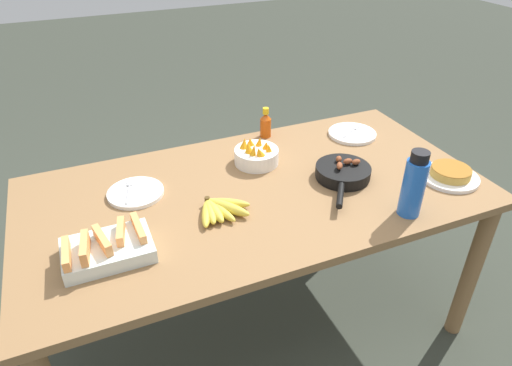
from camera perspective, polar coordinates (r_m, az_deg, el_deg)
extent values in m
plane|color=#383D33|center=(2.33, 0.00, -16.80)|extent=(14.00, 14.00, 0.00)
cube|color=olive|center=(1.82, 0.00, -1.26)|extent=(1.82, 0.94, 0.03)
cylinder|color=olive|center=(2.24, 25.33, -10.00)|extent=(0.07, 0.07, 0.73)
cylinder|color=olive|center=(2.30, -24.49, -8.48)|extent=(0.07, 0.07, 0.73)
cylinder|color=olive|center=(2.70, 13.29, 0.43)|extent=(0.07, 0.07, 0.73)
ellipsoid|color=gold|center=(1.66, -6.19, -3.78)|extent=(0.09, 0.17, 0.03)
ellipsoid|color=gold|center=(1.67, -5.73, -3.58)|extent=(0.06, 0.15, 0.04)
ellipsoid|color=gold|center=(1.67, -5.22, -3.47)|extent=(0.05, 0.16, 0.04)
ellipsoid|color=gold|center=(1.67, -4.51, -3.46)|extent=(0.09, 0.17, 0.03)
ellipsoid|color=gold|center=(1.68, -3.67, -3.05)|extent=(0.15, 0.18, 0.04)
ellipsoid|color=gold|center=(1.71, -3.60, -2.51)|extent=(0.16, 0.12, 0.03)
cylinder|color=#4C3819|center=(1.72, -6.10, -2.29)|extent=(0.02, 0.02, 0.04)
cube|color=silver|center=(1.56, -18.03, -8.00)|extent=(0.28, 0.19, 0.05)
cube|color=#F29E56|center=(1.52, -22.62, -8.22)|extent=(0.03, 0.14, 0.04)
cube|color=#F29E56|center=(1.51, -20.59, -7.67)|extent=(0.04, 0.13, 0.05)
cube|color=#F29E56|center=(1.53, -18.64, -6.85)|extent=(0.05, 0.14, 0.05)
cube|color=#F29E56|center=(1.55, -16.54, -5.87)|extent=(0.04, 0.12, 0.04)
cube|color=#F29E56|center=(1.56, -14.48, -5.50)|extent=(0.03, 0.15, 0.04)
cylinder|color=black|center=(1.92, 10.74, 0.80)|extent=(0.22, 0.22, 0.01)
cylinder|color=black|center=(1.90, 10.82, 1.47)|extent=(0.23, 0.23, 0.04)
cylinder|color=black|center=(1.74, 10.50, -1.49)|extent=(0.11, 0.14, 0.02)
ellipsoid|color=brown|center=(1.91, 12.40, 2.59)|extent=(0.04, 0.03, 0.03)
ellipsoid|color=brown|center=(1.92, 10.31, 2.97)|extent=(0.04, 0.05, 0.03)
ellipsoid|color=brown|center=(1.87, 10.40, 2.14)|extent=(0.05, 0.06, 0.03)
ellipsoid|color=brown|center=(1.91, 11.41, 2.67)|extent=(0.04, 0.03, 0.02)
cylinder|color=white|center=(2.04, 23.02, 0.69)|extent=(0.23, 0.23, 0.02)
cylinder|color=gold|center=(2.02, 23.16, 1.27)|extent=(0.16, 0.16, 0.03)
cylinder|color=#9F6624|center=(2.02, 23.27, 1.70)|extent=(0.16, 0.16, 0.00)
cylinder|color=white|center=(1.84, -14.81, -1.18)|extent=(0.22, 0.22, 0.02)
cylinder|color=silver|center=(1.82, -15.72, -1.37)|extent=(0.04, 0.12, 0.01)
cube|color=silver|center=(1.89, -15.48, 0.11)|extent=(0.03, 0.05, 0.00)
cylinder|color=white|center=(2.27, 11.93, 6.05)|extent=(0.23, 0.23, 0.02)
cylinder|color=silver|center=(2.25, 11.57, 6.17)|extent=(0.10, 0.06, 0.01)
cube|color=silver|center=(2.31, 12.44, 6.83)|extent=(0.05, 0.04, 0.00)
cylinder|color=white|center=(1.97, 0.06, 3.37)|extent=(0.19, 0.19, 0.07)
cone|color=orange|center=(1.96, 1.28, 4.67)|extent=(0.04, 0.05, 0.04)
cone|color=orange|center=(1.98, 0.43, 5.15)|extent=(0.05, 0.05, 0.05)
cone|color=orange|center=(1.99, -0.72, 5.11)|extent=(0.05, 0.04, 0.04)
cone|color=orange|center=(1.97, -1.49, 4.95)|extent=(0.06, 0.06, 0.06)
cone|color=orange|center=(1.93, -0.94, 4.43)|extent=(0.04, 0.06, 0.06)
cone|color=orange|center=(1.91, -0.31, 4.09)|extent=(0.05, 0.05, 0.06)
cone|color=orange|center=(1.91, 0.42, 3.86)|extent=(0.06, 0.05, 0.05)
cone|color=orange|center=(1.94, 1.61, 4.33)|extent=(0.05, 0.05, 0.04)
cylinder|color=blue|center=(1.71, 19.04, -0.62)|extent=(0.08, 0.08, 0.22)
cylinder|color=black|center=(1.65, 19.83, 3.11)|extent=(0.06, 0.06, 0.04)
cylinder|color=#C64C0F|center=(2.20, 1.21, 6.93)|extent=(0.05, 0.05, 0.09)
cone|color=#C64C0F|center=(2.17, 1.22, 8.32)|extent=(0.05, 0.05, 0.03)
cylinder|color=gold|center=(2.16, 1.23, 9.00)|extent=(0.03, 0.03, 0.03)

